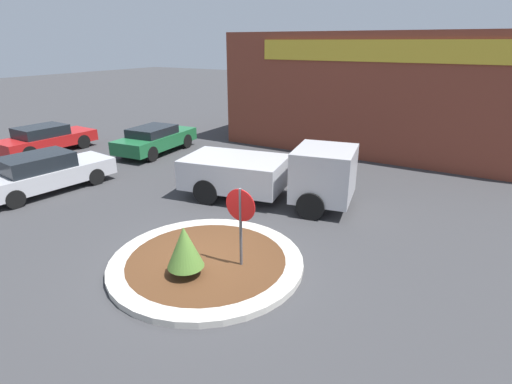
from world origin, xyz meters
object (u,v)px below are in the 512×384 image
at_px(stop_sign, 241,215).
at_px(parked_sedan_silver, 44,173).
at_px(parked_sedan_green, 155,139).
at_px(parked_sedan_red, 46,138).
at_px(utility_truck, 273,173).

distance_m(stop_sign, parked_sedan_silver, 9.30).
xyz_separation_m(parked_sedan_green, parked_sedan_silver, (0.39, -6.16, 0.01)).
xyz_separation_m(parked_sedan_silver, parked_sedan_red, (-5.18, 3.43, -0.02)).
height_order(stop_sign, parked_sedan_silver, stop_sign).
bearing_deg(utility_truck, parked_sedan_silver, -166.67).
height_order(utility_truck, parked_sedan_silver, utility_truck).
height_order(parked_sedan_green, parked_sedan_red, parked_sedan_red).
bearing_deg(utility_truck, parked_sedan_green, 150.74).
relative_size(parked_sedan_silver, parked_sedan_red, 1.07).
height_order(utility_truck, parked_sedan_green, utility_truck).
xyz_separation_m(utility_truck, parked_sedan_silver, (-7.71, -3.46, -0.30)).
distance_m(parked_sedan_green, parked_sedan_silver, 6.17).
distance_m(utility_truck, parked_sedan_silver, 8.46).
xyz_separation_m(stop_sign, parked_sedan_red, (-14.41, 4.33, -0.78)).
bearing_deg(parked_sedan_silver, stop_sign, -88.79).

